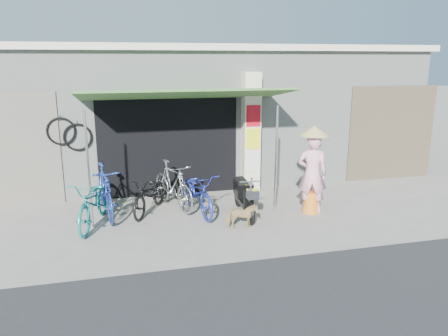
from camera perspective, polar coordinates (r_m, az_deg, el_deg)
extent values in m
plane|color=gray|center=(8.92, 2.83, -7.69)|extent=(80.00, 80.00, 0.00)
cube|color=#A7ADA5|center=(13.33, -3.48, 7.35)|extent=(12.00, 5.00, 3.50)
cube|color=silver|center=(13.25, -3.60, 15.23)|extent=(12.30, 5.30, 0.16)
cube|color=black|center=(10.77, -7.23, 2.96)|extent=(3.40, 0.06, 2.50)
cube|color=black|center=(10.93, -7.13, -0.64)|extent=(3.06, 0.04, 1.10)
torus|color=black|center=(10.64, -18.58, 3.84)|extent=(0.65, 0.05, 0.65)
cylinder|color=silver|center=(10.61, -18.70, 5.56)|extent=(0.02, 0.02, 0.12)
torus|color=black|center=(10.65, -20.52, 4.51)|extent=(0.65, 0.05, 0.65)
cylinder|color=silver|center=(10.63, -20.65, 6.23)|extent=(0.02, 0.02, 0.12)
cube|color=beige|center=(11.02, 3.48, 4.62)|extent=(0.42, 0.42, 3.00)
cube|color=#B50D1A|center=(10.75, 3.86, 6.80)|extent=(0.36, 0.02, 0.52)
cube|color=yellow|center=(10.84, 3.82, 3.81)|extent=(0.36, 0.02, 0.52)
cube|color=silver|center=(10.95, 3.77, 0.93)|extent=(0.36, 0.02, 0.50)
cube|color=#38662D|center=(9.72, -5.01, 9.57)|extent=(4.60, 1.88, 0.35)
cylinder|color=silver|center=(8.94, -17.28, -0.32)|extent=(0.05, 0.05, 2.36)
cylinder|color=silver|center=(9.53, 6.80, 1.09)|extent=(0.05, 0.05, 2.36)
cube|color=brown|center=(13.03, 21.01, 4.28)|extent=(2.60, 0.06, 2.60)
imported|color=teal|center=(9.19, -16.61, -4.31)|extent=(1.11, 2.00, 1.00)
imported|color=navy|center=(9.65, -15.26, -2.96)|extent=(0.81, 1.93, 1.12)
imported|color=black|center=(9.69, -9.63, -3.39)|extent=(1.26, 1.71, 0.86)
imported|color=#9D9EA2|center=(9.93, -6.72, -2.18)|extent=(1.10, 1.87, 1.08)
imported|color=navy|center=(9.55, -3.49, -3.19)|extent=(0.92, 1.88, 0.95)
imported|color=tan|center=(8.73, 2.36, -6.35)|extent=(0.64, 0.35, 0.52)
torus|color=black|center=(8.95, 3.50, -5.99)|extent=(0.10, 0.48, 0.47)
torus|color=black|center=(10.02, 1.82, -3.76)|extent=(0.10, 0.48, 0.47)
cube|color=black|center=(9.46, 2.62, -4.43)|extent=(0.24, 0.86, 0.09)
cube|color=black|center=(9.69, 2.19, -2.75)|extent=(0.26, 0.50, 0.30)
cube|color=black|center=(9.64, 2.20, -1.69)|extent=(0.24, 0.50, 0.08)
cube|color=black|center=(9.01, 3.24, -3.71)|extent=(0.20, 0.10, 0.50)
cylinder|color=silver|center=(8.77, 3.52, -1.79)|extent=(0.47, 0.05, 0.03)
cube|color=silver|center=(8.68, 3.77, -3.43)|extent=(0.24, 0.19, 0.18)
imported|color=pink|center=(9.66, 11.43, -0.75)|extent=(0.75, 0.62, 1.76)
cone|color=orange|center=(9.84, 11.25, -4.42)|extent=(0.38, 0.38, 0.46)
cone|color=tan|center=(9.46, 11.71, 4.82)|extent=(0.64, 0.64, 0.22)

